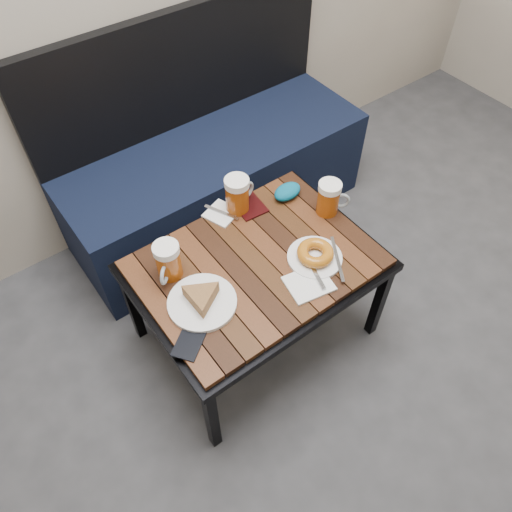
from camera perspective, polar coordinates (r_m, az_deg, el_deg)
bench at (r=2.36m, az=-4.87°, el=9.42°), size 1.40×0.50×0.95m
cafe_table at (r=1.77m, az=0.00°, el=-1.48°), size 0.84×0.62×0.47m
beer_mug_left at (r=1.67m, az=-10.03°, el=-0.57°), size 0.12×0.12×0.14m
beer_mug_centre at (r=1.85m, az=-2.10°, el=7.05°), size 0.14×0.10×0.15m
beer_mug_right at (r=1.87m, az=8.36°, el=6.58°), size 0.13×0.11×0.14m
plate_pie at (r=1.62m, az=-6.22°, el=-4.94°), size 0.23×0.23×0.06m
plate_bagel at (r=1.73m, az=6.78°, el=0.12°), size 0.21×0.24×0.05m
napkin_left at (r=1.89m, az=-3.95°, el=4.90°), size 0.14×0.14×0.01m
napkin_right at (r=1.68m, az=6.05°, el=-3.16°), size 0.17×0.15×0.01m
passport_navy at (r=1.56m, az=-7.69°, el=-9.91°), size 0.13×0.13×0.01m
passport_burgundy at (r=1.91m, az=-0.92°, el=5.88°), size 0.11×0.15×0.01m
knit_pouch at (r=1.94m, az=3.60°, el=7.36°), size 0.12×0.09×0.05m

